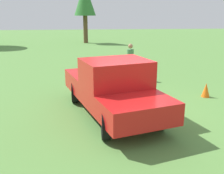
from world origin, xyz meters
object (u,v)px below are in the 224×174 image
Objects in this scene: pickup_truck at (114,87)px; traffic_cone at (206,90)px; person_bystander at (130,59)px; tree_back_left at (85,0)px.

pickup_truck reaches higher than traffic_cone.
person_bystander is (-4.58, 1.28, 0.02)m from pickup_truck.
traffic_cone is at bearing -84.57° from pickup_truck.
pickup_truck reaches higher than person_bystander.
pickup_truck is at bearing -67.97° from traffic_cone.
tree_back_left is (-20.02, -0.83, 3.32)m from pickup_truck.
pickup_truck is 9.52× the size of traffic_cone.
person_bystander is 15.92m from tree_back_left.
tree_back_left reaches higher than traffic_cone.
person_bystander is at bearing -141.16° from traffic_cone.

